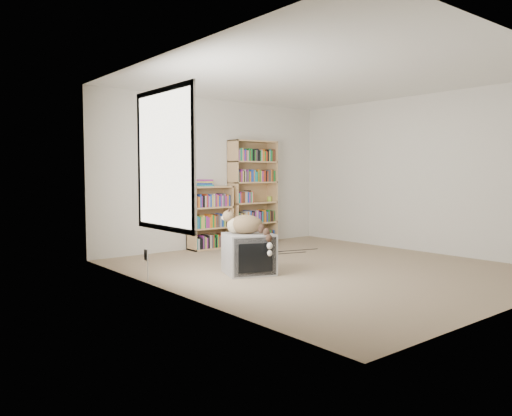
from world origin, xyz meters
TOP-DOWN VIEW (x-y plane):
  - floor at (0.00, 0.00)m, footprint 4.50×5.00m
  - wall_back at (0.00, 2.50)m, footprint 4.50×0.02m
  - wall_left at (-2.25, 0.00)m, footprint 0.02×5.00m
  - wall_right at (2.25, 0.00)m, footprint 0.02×5.00m
  - ceiling at (0.00, 0.00)m, footprint 4.50×5.00m
  - window at (-2.24, 0.20)m, footprint 0.02×1.22m
  - crt_tv at (-1.01, 0.31)m, footprint 0.73×0.69m
  - cat at (-1.04, 0.27)m, footprint 0.53×0.71m
  - bookcase_tall at (0.69, 2.36)m, footprint 0.91×0.30m
  - bookcase_short at (-0.22, 2.36)m, footprint 0.76×0.30m
  - book_stack at (-0.33, 2.34)m, footprint 0.20×0.26m
  - green_mug at (1.06, 2.34)m, footprint 0.08×0.08m
  - framed_print at (0.65, 2.44)m, footprint 0.15×0.05m
  - dvd_player at (0.54, 1.80)m, footprint 0.34×0.26m
  - wall_outlet at (-2.24, 0.66)m, footprint 0.01×0.08m
  - floor_cables at (0.18, 1.31)m, footprint 1.20×0.70m

SIDE VIEW (x-z plane):
  - floor at x=0.00m, z-range -0.01..0.01m
  - floor_cables at x=0.18m, z-range 0.00..0.01m
  - dvd_player at x=0.54m, z-range 0.00..0.07m
  - crt_tv at x=-1.01m, z-range 0.00..0.50m
  - wall_outlet at x=-2.24m, z-range 0.26..0.39m
  - bookcase_short at x=-0.22m, z-range -0.04..1.00m
  - cat at x=-1.04m, z-range 0.33..0.85m
  - green_mug at x=1.06m, z-range 0.75..0.83m
  - framed_print at x=0.65m, z-range 0.75..0.95m
  - bookcase_tall at x=0.69m, z-range -0.05..1.78m
  - book_stack at x=-0.33m, z-range 1.04..1.15m
  - wall_back at x=0.00m, z-range 0.00..2.50m
  - wall_left at x=-2.25m, z-range 0.00..2.50m
  - wall_right at x=2.25m, z-range 0.00..2.50m
  - window at x=-2.24m, z-range 0.64..2.16m
  - ceiling at x=0.00m, z-range 2.49..2.51m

